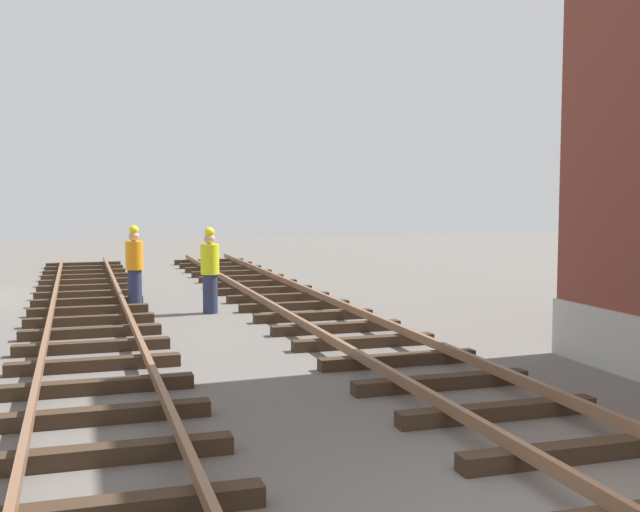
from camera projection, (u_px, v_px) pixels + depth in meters
track_worker_foreground at (210, 271)px, 16.83m from camera, size 0.40×0.40×1.87m
track_worker_distant at (135, 266)px, 17.84m from camera, size 0.40×0.40×1.87m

